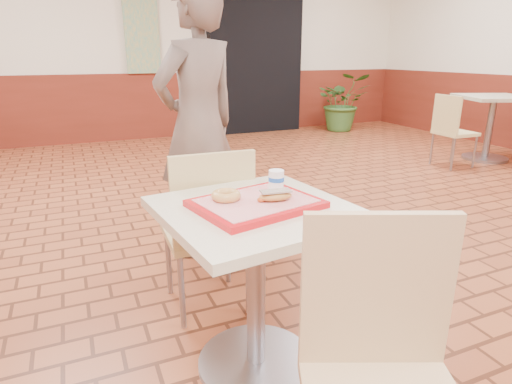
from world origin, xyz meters
name	(u,v)px	position (x,y,z in m)	size (l,w,h in m)	color
room_shell	(412,11)	(0.00, 0.00, 1.50)	(8.01, 10.01, 3.01)	brown
wainscot_band	(393,192)	(0.00, 0.00, 0.50)	(8.00, 10.00, 1.00)	#601F12
corridor_doorway	(255,65)	(1.20, 4.88, 1.10)	(1.60, 0.22, 2.20)	black
promo_poster	(142,31)	(-0.60, 4.94, 1.60)	(0.50, 0.03, 1.20)	gray
main_table	(256,263)	(-1.10, -0.49, 0.49)	(0.69, 0.69, 0.73)	beige
chair_main_front	(383,370)	(-1.04, -1.19, 0.50)	(0.54, 0.54, 0.90)	tan
chair_main_back	(209,224)	(-1.15, -0.01, 0.48)	(0.41, 0.41, 0.87)	#D3C07E
customer	(199,125)	(-0.97, 0.73, 0.86)	(0.62, 0.41, 1.71)	#6F5F56
serving_tray	(256,204)	(-1.10, -0.49, 0.74)	(0.45, 0.35, 0.03)	red
ring_donut	(226,195)	(-1.21, -0.44, 0.77)	(0.11, 0.11, 0.04)	tan
long_john_donut	(275,196)	(-1.04, -0.52, 0.78)	(0.14, 0.08, 0.04)	#B57835
paper_cup	(276,180)	(-0.97, -0.40, 0.80)	(0.06, 0.06, 0.08)	white
second_table	(491,117)	(3.09, 1.84, 0.54)	(0.75, 0.75, 0.80)	#B3B190
chair_second_left	(452,127)	(2.35, 1.75, 0.47)	(0.40, 0.40, 0.84)	#E2D487
potted_plant	(343,102)	(2.62, 4.37, 0.49)	(0.88, 0.76, 0.98)	#325C25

